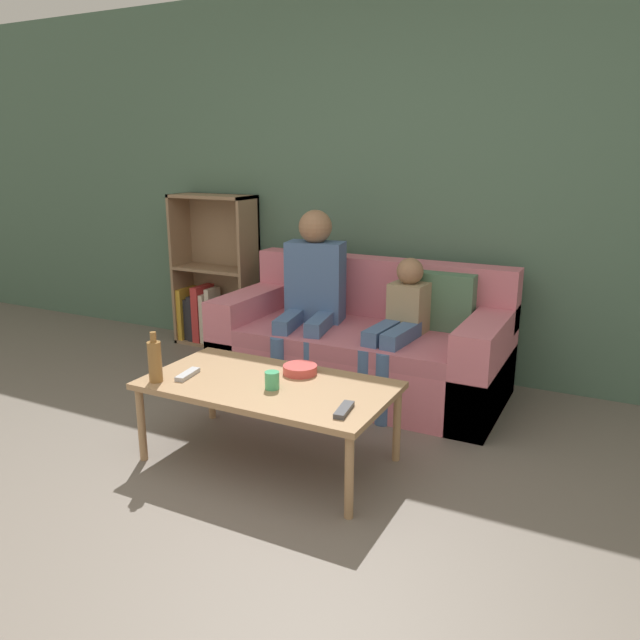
{
  "coord_description": "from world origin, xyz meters",
  "views": [
    {
      "loc": [
        1.41,
        -1.54,
        1.53
      ],
      "look_at": [
        -0.11,
        1.45,
        0.61
      ],
      "focal_mm": 35.0,
      "sensor_mm": 36.0,
      "label": 1
    }
  ],
  "objects": [
    {
      "name": "person_child",
      "position": [
        0.19,
        1.88,
        0.51
      ],
      "size": [
        0.26,
        0.62,
        0.89
      ],
      "rotation": [
        0.0,
        0.0,
        -0.08
      ],
      "color": "#476693",
      "rests_on": "ground_plane"
    },
    {
      "name": "coffee_table",
      "position": [
        -0.12,
        0.91,
        0.38
      ],
      "size": [
        1.23,
        0.66,
        0.42
      ],
      "color": "#A87F56",
      "rests_on": "ground_plane"
    },
    {
      "name": "person_adult",
      "position": [
        -0.43,
        1.95,
        0.67
      ],
      "size": [
        0.44,
        0.66,
        1.16
      ],
      "rotation": [
        0.0,
        0.0,
        0.19
      ],
      "color": "#476693",
      "rests_on": "ground_plane"
    },
    {
      "name": "bottle",
      "position": [
        -0.63,
        0.67,
        0.53
      ],
      "size": [
        0.07,
        0.07,
        0.25
      ],
      "color": "olive",
      "rests_on": "coffee_table"
    },
    {
      "name": "cup_near",
      "position": [
        -0.06,
        0.85,
        0.46
      ],
      "size": [
        0.07,
        0.07,
        0.09
      ],
      "color": "#4CB77A",
      "rests_on": "coffee_table"
    },
    {
      "name": "couch",
      "position": [
        -0.09,
        2.03,
        0.28
      ],
      "size": [
        1.82,
        0.87,
        0.82
      ],
      "color": "#D1707F",
      "rests_on": "ground_plane"
    },
    {
      "name": "bookshelf",
      "position": [
        -1.57,
        2.42,
        0.47
      ],
      "size": [
        0.67,
        0.28,
        1.19
      ],
      "color": "#8E7051",
      "rests_on": "ground_plane"
    },
    {
      "name": "tv_remote_1",
      "position": [
        -0.53,
        0.8,
        0.43
      ],
      "size": [
        0.07,
        0.17,
        0.02
      ],
      "rotation": [
        0.0,
        0.0,
        0.13
      ],
      "color": "#B7B7BC",
      "rests_on": "coffee_table"
    },
    {
      "name": "snack_bowl",
      "position": [
        -0.04,
        1.09,
        0.44
      ],
      "size": [
        0.18,
        0.18,
        0.05
      ],
      "color": "#DB4C47",
      "rests_on": "coffee_table"
    },
    {
      "name": "ground_plane",
      "position": [
        0.0,
        0.0,
        0.0
      ],
      "size": [
        22.0,
        22.0,
        0.0
      ],
      "primitive_type": "plane",
      "color": "#70665B"
    },
    {
      "name": "wall_back",
      "position": [
        0.0,
        2.57,
        1.3
      ],
      "size": [
        12.0,
        0.06,
        2.6
      ],
      "color": "#4C6B56",
      "rests_on": "ground_plane"
    },
    {
      "name": "tv_remote_0",
      "position": [
        0.36,
        0.75,
        0.43
      ],
      "size": [
        0.07,
        0.18,
        0.02
      ],
      "rotation": [
        0.0,
        0.0,
        0.14
      ],
      "color": "#47474C",
      "rests_on": "coffee_table"
    }
  ]
}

